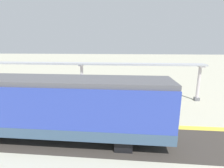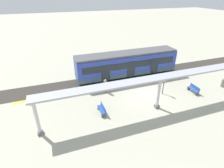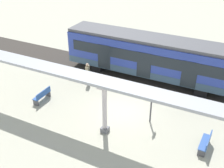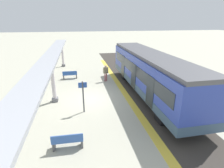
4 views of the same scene
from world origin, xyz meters
name	(u,v)px [view 2 (image 2 of 4)]	position (x,y,z in m)	size (l,w,h in m)	color
ground_plane	(144,94)	(0.00, 0.00, 0.00)	(176.00, 176.00, 0.00)	#B2AF99
tactile_edge_strip	(133,83)	(-2.95, 0.00, 0.00)	(0.52, 28.12, 0.01)	gold
trackbed	(127,77)	(-4.81, 0.00, 0.00)	(3.20, 40.12, 0.01)	#38332D
train_near_carriage	(127,64)	(-4.81, -0.07, 1.83)	(2.65, 13.55, 3.48)	#2C41A5
canopy_pillar_nearest	(37,118)	(2.76, -11.18, 1.70)	(1.10, 0.44, 3.34)	slate
canopy_pillar_second	(159,93)	(2.76, -0.05, 1.70)	(1.10, 0.44, 3.34)	slate
canopy_beam	(161,77)	(2.76, -0.02, 3.42)	(1.20, 23.11, 0.16)	#A8AAB2
bench_near_end	(194,89)	(1.59, 5.62, 0.44)	(1.51, 0.48, 0.86)	#3157A1
bench_mid_platform	(102,109)	(1.76, -5.54, 0.44)	(1.50, 0.45, 0.86)	#27509E
trash_bin	(223,83)	(1.71, 10.01, 0.49)	(0.48, 0.48, 0.97)	gray
platform_info_sign	(164,83)	(0.65, 2.04, 1.33)	(0.56, 0.10, 2.20)	#4C4C51
passenger_waiting_near_edge	(106,84)	(-1.87, -4.01, 1.06)	(0.53, 0.35, 1.70)	brown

